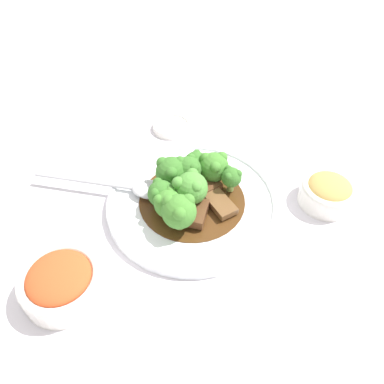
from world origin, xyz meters
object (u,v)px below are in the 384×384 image
at_px(broccoli_floret_1, 172,172).
at_px(broccoli_floret_6, 198,162).
at_px(side_bowl_appetizer, 328,192).
at_px(broccoli_floret_7, 179,211).
at_px(serving_spoon, 137,188).
at_px(side_bowl_kimchi, 61,282).
at_px(main_plate, 192,202).
at_px(sauce_dish, 171,126).
at_px(beef_strip_1, 203,187).
at_px(broccoli_floret_2, 189,187).
at_px(broccoli_floret_5, 168,203).
at_px(broccoli_floret_4, 214,167).
at_px(broccoli_floret_3, 161,193).
at_px(beef_strip_2, 219,202).
at_px(beef_strip_0, 198,213).
at_px(broccoli_floret_8, 188,169).
at_px(broccoli_floret_0, 231,177).

xyz_separation_m(broccoli_floret_1, broccoli_floret_6, (0.04, 0.04, -0.01)).
bearing_deg(side_bowl_appetizer, broccoli_floret_7, -157.91).
height_order(serving_spoon, side_bowl_kimchi, side_bowl_kimchi).
xyz_separation_m(main_plate, sauce_dish, (-0.07, 0.21, -0.00)).
height_order(beef_strip_1, broccoli_floret_2, broccoli_floret_2).
distance_m(serving_spoon, side_bowl_appetizer, 0.32).
bearing_deg(broccoli_floret_2, broccoli_floret_5, -134.31).
height_order(broccoli_floret_7, side_bowl_kimchi, broccoli_floret_7).
bearing_deg(broccoli_floret_5, main_plate, 50.48).
relative_size(broccoli_floret_2, broccoli_floret_4, 1.16).
bearing_deg(broccoli_floret_4, broccoli_floret_3, -138.46).
xyz_separation_m(broccoli_floret_1, broccoli_floret_3, (-0.01, -0.04, -0.01)).
bearing_deg(broccoli_floret_1, beef_strip_2, -22.22).
bearing_deg(beef_strip_0, side_bowl_appetizer, 19.24).
xyz_separation_m(beef_strip_0, sauce_dish, (-0.08, 0.25, -0.02)).
bearing_deg(broccoli_floret_8, side_bowl_kimchi, -124.57).
bearing_deg(broccoli_floret_0, broccoli_floret_2, -150.58).
xyz_separation_m(broccoli_floret_1, broccoli_floret_5, (0.00, -0.06, -0.01)).
xyz_separation_m(broccoli_floret_3, broccoli_floret_8, (0.04, 0.05, 0.01)).
height_order(broccoli_floret_6, sauce_dish, broccoli_floret_6).
xyz_separation_m(broccoli_floret_0, broccoli_floret_7, (-0.07, -0.09, 0.01)).
xyz_separation_m(broccoli_floret_1, serving_spoon, (-0.06, -0.02, -0.03)).
bearing_deg(beef_strip_1, side_bowl_kimchi, -130.79).
bearing_deg(broccoli_floret_2, beef_strip_1, 56.78).
height_order(beef_strip_1, broccoli_floret_1, broccoli_floret_1).
height_order(broccoli_floret_1, broccoli_floret_5, broccoli_floret_1).
distance_m(beef_strip_2, broccoli_floret_5, 0.09).
bearing_deg(broccoli_floret_0, main_plate, -156.53).
bearing_deg(broccoli_floret_7, broccoli_floret_1, 105.84).
bearing_deg(beef_strip_2, broccoli_floret_3, -173.97).
distance_m(main_plate, broccoli_floret_3, 0.06).
xyz_separation_m(broccoli_floret_3, broccoli_floret_7, (0.03, -0.04, 0.01)).
relative_size(broccoli_floret_6, sauce_dish, 0.56).
xyz_separation_m(main_plate, beef_strip_0, (0.01, -0.04, 0.02)).
bearing_deg(broccoli_floret_5, broccoli_floret_7, -47.07).
bearing_deg(beef_strip_2, broccoli_floret_2, -178.53).
distance_m(broccoli_floret_2, broccoli_floret_5, 0.04).
height_order(broccoli_floret_2, broccoli_floret_6, broccoli_floret_2).
distance_m(broccoli_floret_1, broccoli_floret_8, 0.03).
bearing_deg(beef_strip_2, broccoli_floret_0, 65.19).
xyz_separation_m(broccoli_floret_3, broccoli_floret_5, (0.01, -0.02, 0.00)).
distance_m(broccoli_floret_2, broccoli_floret_7, 0.05).
height_order(broccoli_floret_5, broccoli_floret_8, broccoli_floret_8).
height_order(broccoli_floret_6, broccoli_floret_8, broccoli_floret_8).
relative_size(beef_strip_1, beef_strip_2, 0.94).
bearing_deg(broccoli_floret_2, broccoli_floret_3, -168.74).
distance_m(beef_strip_2, side_bowl_appetizer, 0.18).
relative_size(beef_strip_2, broccoli_floret_8, 1.27).
bearing_deg(broccoli_floret_6, side_bowl_kimchi, -123.36).
xyz_separation_m(serving_spoon, side_bowl_kimchi, (-0.06, -0.19, 0.00)).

